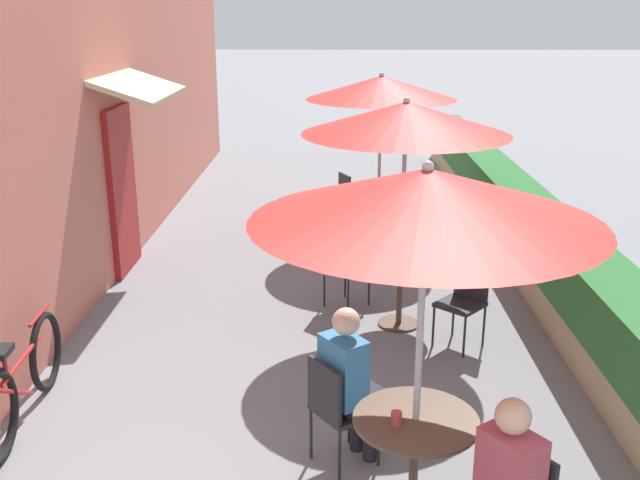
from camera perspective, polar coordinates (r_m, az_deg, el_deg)
The scene contains 19 objects.
cafe_facade_wall at distance 9.81m, azimuth -15.94°, elevation 10.60°, with size 0.98×14.73×4.20m.
planter_hedge at distance 10.05m, azimuth 15.27°, elevation 1.75°, with size 0.60×13.73×1.01m.
patio_table_near at distance 4.82m, azimuth 7.59°, elevation -15.94°, with size 0.81×0.81×0.76m.
patio_umbrella_near at distance 4.13m, azimuth 8.52°, elevation 3.50°, with size 2.08×2.08×2.42m.
cafe_chair_near_left at distance 5.28m, azimuth 1.34°, elevation -13.01°, with size 0.56×0.56×0.87m.
seated_patron_near_left at distance 5.25m, azimuth 2.36°, elevation -11.04°, with size 0.51×0.49×1.25m.
coffee_cup_near at distance 4.61m, azimuth 6.13°, elevation -14.00°, with size 0.07×0.07×0.09m.
patio_table_mid at distance 7.56m, azimuth 6.43°, elevation -2.87°, with size 0.81×0.81×0.76m.
patio_umbrella_mid at distance 7.14m, azimuth 6.90°, elevation 9.64°, with size 2.08×2.08×2.42m.
cafe_chair_mid_left at distance 7.96m, azimuth 1.81°, elevation -2.00°, with size 0.57×0.57×0.87m.
cafe_chair_mid_right at distance 7.25m, azimuth 11.50°, elevation -4.42°, with size 0.57×0.57×0.87m.
coffee_cup_mid at distance 7.58m, azimuth 7.18°, elevation -0.89°, with size 0.07×0.07×0.09m.
patio_table_far at distance 10.28m, azimuth 4.69°, elevation 2.83°, with size 0.81×0.81×0.76m.
patio_umbrella_far at distance 9.98m, azimuth 4.93°, elevation 12.04°, with size 2.08×2.08×2.42m.
cafe_chair_far_left at distance 10.90m, azimuth 2.49°, elevation 3.52°, with size 0.53×0.53×0.87m.
cafe_chair_far_right at distance 9.65m, azimuth 2.71°, elevation 1.59°, with size 0.56×0.56×0.87m.
cafe_chair_far_back at distance 10.37m, azimuth 8.82°, elevation 2.57°, with size 0.44×0.44×0.87m.
coffee_cup_far at distance 10.28m, azimuth 4.84°, elevation 4.21°, with size 0.07×0.07×0.09m.
bicycle_second at distance 6.36m, azimuth -22.63°, elevation -10.33°, with size 0.16×1.79×0.80m.
Camera 1 is at (0.28, -2.09, 3.23)m, focal length 40.00 mm.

